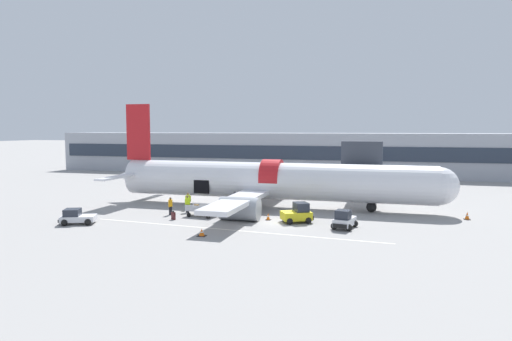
# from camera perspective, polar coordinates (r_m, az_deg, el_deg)

# --- Properties ---
(ground_plane) EXTENTS (500.00, 500.00, 0.00)m
(ground_plane) POSITION_cam_1_polar(r_m,az_deg,el_deg) (40.15, 2.58, -6.49)
(ground_plane) COLOR gray
(apron_marking_line) EXTENTS (25.68, 2.24, 0.01)m
(apron_marking_line) POSITION_cam_1_polar(r_m,az_deg,el_deg) (37.23, -3.32, -7.42)
(apron_marking_line) COLOR silver
(apron_marking_line) RESTS_ON ground_plane
(terminal_strip) EXTENTS (105.98, 10.55, 7.43)m
(terminal_strip) POSITION_cam_1_polar(r_m,az_deg,el_deg) (83.08, 9.73, 2.06)
(terminal_strip) COLOR #9EA3AD
(terminal_strip) RESTS_ON ground_plane
(jet_bridge_stub) EXTENTS (4.12, 11.82, 6.90)m
(jet_bridge_stub) POSITION_cam_1_polar(r_m,az_deg,el_deg) (52.56, 13.34, 1.60)
(jet_bridge_stub) COLOR #4C4C51
(jet_bridge_stub) RESTS_ON ground_plane
(airplane) EXTENTS (36.39, 27.96, 10.91)m
(airplane) POSITION_cam_1_polar(r_m,az_deg,el_deg) (47.44, 1.50, -1.37)
(airplane) COLOR silver
(airplane) RESTS_ON ground_plane
(baggage_tug_lead) EXTENTS (2.12, 2.88, 1.58)m
(baggage_tug_lead) POSITION_cam_1_polar(r_m,az_deg,el_deg) (38.23, 10.97, -6.16)
(baggage_tug_lead) COLOR silver
(baggage_tug_lead) RESTS_ON ground_plane
(baggage_tug_mid) EXTENTS (3.04, 2.78, 1.74)m
(baggage_tug_mid) POSITION_cam_1_polar(r_m,az_deg,el_deg) (40.17, 5.22, -5.43)
(baggage_tug_mid) COLOR yellow
(baggage_tug_mid) RESTS_ON ground_plane
(baggage_tug_rear) EXTENTS (3.28, 2.71, 1.31)m
(baggage_tug_rear) POSITION_cam_1_polar(r_m,az_deg,el_deg) (42.29, -21.50, -5.45)
(baggage_tug_rear) COLOR silver
(baggage_tug_rear) RESTS_ON ground_plane
(baggage_cart_loading) EXTENTS (3.83, 2.19, 1.17)m
(baggage_cart_loading) POSITION_cam_1_polar(r_m,az_deg,el_deg) (43.00, -6.63, -4.97)
(baggage_cart_loading) COLOR #B7BABF
(baggage_cart_loading) RESTS_ON ground_plane
(ground_crew_loader_a) EXTENTS (0.58, 0.41, 1.67)m
(ground_crew_loader_a) POSITION_cam_1_polar(r_m,az_deg,el_deg) (45.11, -8.56, -4.11)
(ground_crew_loader_a) COLOR black
(ground_crew_loader_a) RESTS_ON ground_plane
(ground_crew_loader_b) EXTENTS (0.56, 0.54, 1.73)m
(ground_crew_loader_b) POSITION_cam_1_polar(r_m,az_deg,el_deg) (46.73, -8.49, -3.75)
(ground_crew_loader_b) COLOR #1E2338
(ground_crew_loader_b) RESTS_ON ground_plane
(ground_crew_driver) EXTENTS (0.38, 0.55, 1.60)m
(ground_crew_driver) POSITION_cam_1_polar(r_m,az_deg,el_deg) (44.07, -2.13, -4.33)
(ground_crew_driver) COLOR #1E2338
(ground_crew_driver) RESTS_ON ground_plane
(ground_crew_supervisor) EXTENTS (0.44, 0.59, 1.69)m
(ground_crew_supervisor) POSITION_cam_1_polar(r_m,az_deg,el_deg) (44.18, -10.64, -4.33)
(ground_crew_supervisor) COLOR black
(ground_crew_supervisor) RESTS_ON ground_plane
(suitcase_on_tarmac_upright) EXTENTS (0.44, 0.34, 0.80)m
(suitcase_on_tarmac_upright) POSITION_cam_1_polar(r_m,az_deg,el_deg) (41.89, -10.29, -5.60)
(suitcase_on_tarmac_upright) COLOR #4C1E1E
(suitcase_on_tarmac_upright) RESTS_ON ground_plane
(safety_cone_nose) EXTENTS (0.57, 0.57, 0.70)m
(safety_cone_nose) POSITION_cam_1_polar(r_m,az_deg,el_deg) (45.46, 24.89, -5.17)
(safety_cone_nose) COLOR black
(safety_cone_nose) RESTS_ON ground_plane
(safety_cone_engine_left) EXTENTS (0.64, 0.64, 0.57)m
(safety_cone_engine_left) POSITION_cam_1_polar(r_m,az_deg,el_deg) (35.28, -6.80, -7.71)
(safety_cone_engine_left) COLOR black
(safety_cone_engine_left) RESTS_ON ground_plane
(safety_cone_wingtip) EXTENTS (0.46, 0.46, 0.64)m
(safety_cone_wingtip) POSITION_cam_1_polar(r_m,az_deg,el_deg) (41.09, 1.53, -5.79)
(safety_cone_wingtip) COLOR black
(safety_cone_wingtip) RESTS_ON ground_plane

